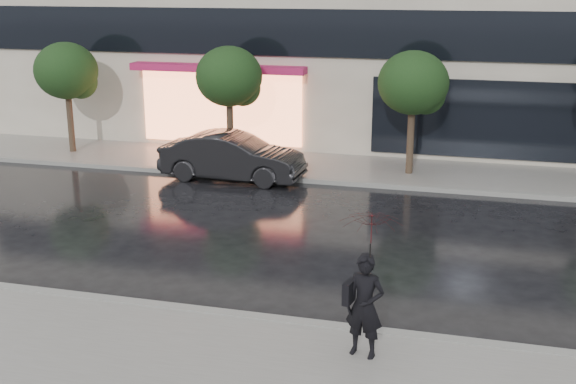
% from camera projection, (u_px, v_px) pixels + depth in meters
% --- Properties ---
extents(ground, '(120.00, 120.00, 0.00)m').
position_uv_depth(ground, '(210.00, 293.00, 14.52)').
color(ground, black).
rests_on(ground, ground).
extents(sidewalk_near, '(60.00, 4.50, 0.12)m').
position_uv_depth(sidewalk_near, '(138.00, 372.00, 11.49)').
color(sidewalk_near, slate).
rests_on(sidewalk_near, ground).
extents(sidewalk_far, '(60.00, 3.50, 0.12)m').
position_uv_depth(sidewalk_far, '(319.00, 167.00, 24.02)').
color(sidewalk_far, slate).
rests_on(sidewalk_far, ground).
extents(curb_near, '(60.00, 0.25, 0.14)m').
position_uv_depth(curb_near, '(191.00, 311.00, 13.58)').
color(curb_near, gray).
rests_on(curb_near, ground).
extents(curb_far, '(60.00, 0.25, 0.14)m').
position_uv_depth(curb_far, '(307.00, 180.00, 22.39)').
color(curb_far, gray).
rests_on(curb_far, ground).
extents(tree_far_west, '(2.20, 2.20, 3.99)m').
position_uv_depth(tree_far_west, '(68.00, 73.00, 25.17)').
color(tree_far_west, '#33261C').
rests_on(tree_far_west, ground).
extents(tree_mid_west, '(2.20, 2.20, 3.99)m').
position_uv_depth(tree_mid_west, '(231.00, 79.00, 23.71)').
color(tree_mid_west, '#33261C').
rests_on(tree_mid_west, ground).
extents(tree_mid_east, '(2.20, 2.20, 3.99)m').
position_uv_depth(tree_mid_east, '(415.00, 85.00, 22.26)').
color(tree_mid_east, '#33261C').
rests_on(tree_mid_east, ground).
extents(parked_car, '(4.54, 1.74, 1.48)m').
position_uv_depth(parked_car, '(233.00, 157.00, 22.51)').
color(parked_car, black).
rests_on(parked_car, ground).
extents(pedestrian_with_umbrella, '(1.15, 1.16, 2.47)m').
position_uv_depth(pedestrian_with_umbrella, '(368.00, 264.00, 11.44)').
color(pedestrian_with_umbrella, black).
rests_on(pedestrian_with_umbrella, sidewalk_near).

